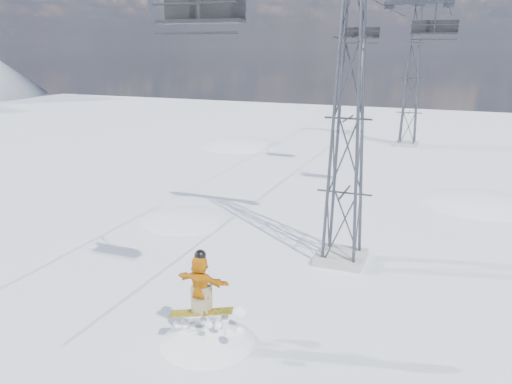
% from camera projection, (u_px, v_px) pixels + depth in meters
% --- Properties ---
extents(ground, '(120.00, 120.00, 0.00)m').
position_uv_depth(ground, '(239.00, 379.00, 12.39)').
color(ground, white).
rests_on(ground, ground).
extents(snow_terrain, '(39.00, 37.00, 22.00)m').
position_uv_depth(snow_terrain, '(298.00, 301.00, 35.72)').
color(snow_terrain, white).
rests_on(snow_terrain, ground).
extents(lift_tower_near, '(5.20, 1.80, 11.43)m').
position_uv_depth(lift_tower_near, '(348.00, 119.00, 17.70)').
color(lift_tower_near, '#999999').
rests_on(lift_tower_near, ground).
extents(lift_tower_far, '(5.20, 1.80, 11.43)m').
position_uv_depth(lift_tower_far, '(412.00, 79.00, 39.99)').
color(lift_tower_far, '#999999').
rests_on(lift_tower_far, ground).
extents(lift_chair_near, '(2.12, 0.61, 2.63)m').
position_uv_depth(lift_chair_near, '(201.00, 11.00, 11.53)').
color(lift_chair_near, black).
rests_on(lift_chair_near, ground).
extents(lift_chair_mid, '(2.10, 0.61, 2.61)m').
position_uv_depth(lift_chair_mid, '(434.00, 28.00, 23.22)').
color(lift_chair_mid, black).
rests_on(lift_chair_mid, ground).
extents(lift_chair_far, '(2.21, 0.63, 2.73)m').
position_uv_depth(lift_chair_far, '(360.00, 34.00, 29.46)').
color(lift_chair_far, black).
rests_on(lift_chair_far, ground).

